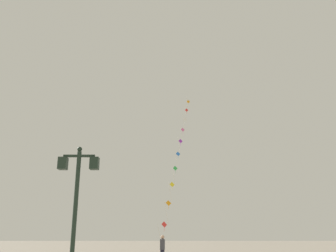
% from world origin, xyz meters
% --- Properties ---
extents(twin_lantern_lamp_post, '(1.31, 0.28, 4.54)m').
position_xyz_m(twin_lantern_lamp_post, '(-1.79, 8.68, 3.15)').
color(twin_lantern_lamp_post, '#1E2D23').
rests_on(twin_lantern_lamp_post, ground_plane).
extents(kite_train, '(3.28, 15.59, 16.83)m').
position_xyz_m(kite_train, '(2.06, 28.69, 8.72)').
color(kite_train, brown).
rests_on(kite_train, ground_plane).
extents(kite_flyer, '(0.29, 0.62, 1.71)m').
position_xyz_m(kite_flyer, '(0.81, 19.48, 0.90)').
color(kite_flyer, '#1E1E2D').
rests_on(kite_flyer, ground_plane).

